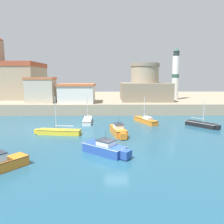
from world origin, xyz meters
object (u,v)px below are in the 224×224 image
harbor_shed_mid_row (77,93)px  harbor_shed_near_wharf (41,90)px  sailboat_orange_6 (145,120)px  fortress (144,87)px  lighthouse (175,75)px  motorboat_orange_3 (118,130)px  sailboat_white_5 (87,120)px  sailboat_yellow_2 (58,132)px  church (19,78)px  motorboat_blue_0 (106,148)px  sailboat_black_4 (202,124)px

harbor_shed_mid_row → harbor_shed_near_wharf: bearing=-176.2°
sailboat_orange_6 → harbor_shed_mid_row: bearing=139.7°
sailboat_orange_6 → fortress: bearing=81.8°
lighthouse → harbor_shed_near_wharf: bearing=-168.0°
sailboat_orange_6 → harbor_shed_mid_row: harbor_shed_mid_row is taller
motorboat_orange_3 → lighthouse: bearing=59.2°
sailboat_white_5 → harbor_shed_mid_row: (-3.36, 11.20, 4.08)m
sailboat_yellow_2 → church: size_ratio=0.40×
church → fortress: 33.52m
sailboat_yellow_2 → sailboat_white_5: bearing=67.6°
sailboat_yellow_2 → harbor_shed_mid_row: size_ratio=0.85×
fortress → harbor_shed_near_wharf: bearing=-167.3°
harbor_shed_near_wharf → church: bearing=129.6°
motorboat_blue_0 → lighthouse: lighthouse is taller
church → lighthouse: church is taller
motorboat_orange_3 → church: size_ratio=0.33×
motorboat_blue_0 → church: bearing=122.4°
sailboat_orange_6 → motorboat_orange_3: bearing=-122.4°
sailboat_black_4 → sailboat_orange_6: bearing=159.6°
church → motorboat_blue_0: bearing=-57.6°
fortress → harbor_shed_mid_row: bearing=-163.0°
lighthouse → sailboat_orange_6: bearing=-120.1°
sailboat_white_5 → fortress: size_ratio=0.55×
harbor_shed_mid_row → motorboat_blue_0: bearing=-75.8°
sailboat_black_4 → lighthouse: lighthouse is taller
motorboat_blue_0 → church: (-23.88, 37.61, 7.18)m
sailboat_white_5 → harbor_shed_near_wharf: harbor_shed_near_wharf is taller
sailboat_black_4 → fortress: (-6.35, 19.69, 5.06)m
sailboat_orange_6 → fortress: (2.36, 16.45, 5.01)m
motorboat_orange_3 → sailboat_black_4: bearing=19.2°
sailboat_black_4 → sailboat_orange_6: sailboat_orange_6 is taller
harbor_shed_mid_row → sailboat_yellow_2: bearing=-89.9°
sailboat_yellow_2 → church: (-17.04, 29.59, 7.39)m
lighthouse → motorboat_blue_0: bearing=-117.0°
motorboat_orange_3 → harbor_shed_mid_row: bearing=113.6°
harbor_shed_near_wharf → fortress: bearing=12.7°
sailboat_orange_6 → lighthouse: (10.36, 17.84, 8.09)m
motorboat_orange_3 → sailboat_white_5: sailboat_white_5 is taller
motorboat_orange_3 → sailboat_orange_6: sailboat_orange_6 is taller
sailboat_black_4 → fortress: 21.30m
sailboat_yellow_2 → harbor_shed_mid_row: bearing=90.1°
sailboat_white_5 → fortress: fortress is taller
sailboat_black_4 → church: bearing=147.4°
fortress → lighthouse: (8.00, 1.39, 3.07)m
sailboat_white_5 → church: 30.54m
sailboat_yellow_2 → lighthouse: (23.95, 25.53, 8.16)m
fortress → harbor_shed_mid_row: (-16.00, -4.89, -1.01)m
motorboat_blue_0 → sailboat_white_5: sailboat_white_5 is taller
motorboat_blue_0 → sailboat_orange_6: sailboat_orange_6 is taller
motorboat_blue_0 → church: size_ratio=0.31×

